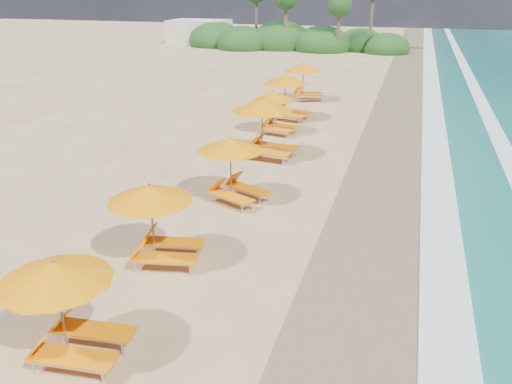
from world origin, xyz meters
name	(u,v)px	position (x,y,z in m)	size (l,w,h in m)	color
ground	(256,228)	(0.00, 0.00, 0.00)	(160.00, 160.00, 0.00)	tan
wet_sand	(388,245)	(4.00, 0.00, 0.01)	(4.00, 160.00, 0.01)	#856E4F
surf_foam	(488,258)	(6.70, 0.00, 0.03)	(4.00, 160.00, 0.01)	white
station_3	(68,304)	(-1.79, -6.73, 1.26)	(2.57, 2.42, 2.24)	olive
station_4	(158,218)	(-1.87, -2.72, 1.29)	(2.77, 2.65, 2.30)	olive
station_5	(234,166)	(-1.33, 1.85, 1.29)	(3.00, 2.97, 2.29)	olive
station_6	(266,124)	(-1.60, 6.78, 1.47)	(3.07, 2.90, 2.63)	olive
station_7	(276,110)	(-2.18, 10.60, 1.21)	(2.63, 2.52, 2.17)	olive
station_8	(288,94)	(-2.29, 13.59, 1.40)	(3.06, 2.95, 2.51)	olive
station_9	(306,79)	(-2.38, 18.79, 1.34)	(3.10, 3.05, 2.40)	olive
treeline	(289,40)	(-9.94, 45.51, 1.00)	(25.80, 8.80, 9.74)	#163D14
beach_building	(200,32)	(-22.00, 48.00, 1.40)	(7.00, 5.00, 2.80)	beige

